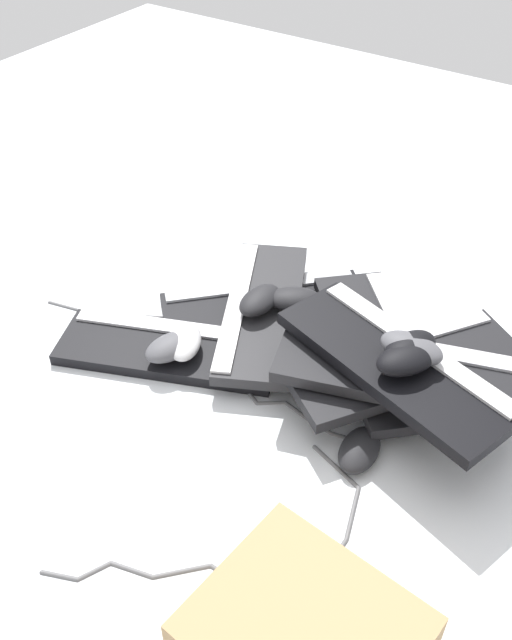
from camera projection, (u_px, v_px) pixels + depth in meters
ground_plane at (231, 329)px, 1.50m from camera, size 3.20×3.20×0.00m
keyboard_0 at (351, 368)px, 1.39m from camera, size 0.46×0.26×0.03m
keyboard_1 at (265, 305)px, 1.54m from camera, size 0.42×0.42×0.03m
keyboard_2 at (168, 349)px, 1.43m from camera, size 0.46×0.31×0.03m
keyboard_3 at (378, 346)px, 1.39m from camera, size 0.41×0.42×0.03m
keyboard_4 at (262, 309)px, 1.48m from camera, size 0.33×0.46×0.03m
keyboard_5 at (406, 365)px, 1.31m from camera, size 0.37×0.45×0.03m
keyboard_6 at (401, 371)px, 1.25m from camera, size 0.46×0.28×0.03m
keyboard_7 at (395, 364)px, 1.23m from camera, size 0.46×0.27×0.03m
mouse_0 at (411, 348)px, 1.20m from camera, size 0.11×0.07×0.04m
mouse_1 at (359, 450)px, 1.23m from camera, size 0.08×0.12×0.04m
mouse_2 at (260, 300)px, 1.44m from camera, size 0.07×0.11×0.04m
mouse_3 at (184, 341)px, 1.39m from camera, size 0.11×0.13×0.04m
mouse_4 at (294, 299)px, 1.45m from camera, size 0.13×0.12×0.04m
mouse_5 at (406, 359)px, 1.18m from camera, size 0.11×0.13×0.04m
mouse_6 at (171, 347)px, 1.38m from camera, size 0.09×0.12×0.04m
mouse_7 at (410, 349)px, 1.20m from camera, size 0.09×0.12×0.04m
cable_0 at (245, 547)px, 1.10m from camera, size 0.36×0.45×0.01m
cable_1 at (201, 359)px, 1.42m from camera, size 0.78×0.12×0.01m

